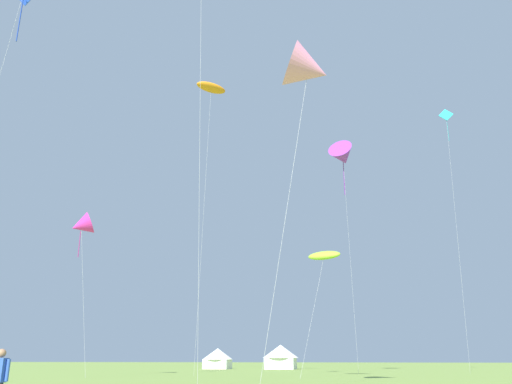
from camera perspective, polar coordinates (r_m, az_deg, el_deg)
name	(u,v)px	position (r m, az deg, el deg)	size (l,w,h in m)	color
kite_magenta_delta	(81,225)	(49.25, -18.55, -3.48)	(3.86, 2.81, 14.05)	#E02DA3
kite_purple_delta	(343,156)	(63.21, 9.47, 3.91)	(3.73, 4.19, 26.38)	purple
kite_orange_parafoil	(211,88)	(58.00, -4.93, 11.26)	(3.47, 3.40, 30.15)	orange
kite_cyan_diamond	(447,124)	(69.74, 20.14, 6.96)	(1.98, 2.08, 31.52)	#1EB7CC
kite_pink_delta	(308,69)	(29.73, 5.72, 13.22)	(4.21, 3.49, 18.28)	pink
kite_lime_parafoil	(324,256)	(45.41, 7.46, -6.90)	(3.63, 3.38, 10.46)	#99DB2D
festival_tent_center	(218,357)	(79.72, -4.21, -17.59)	(4.42, 4.42, 2.87)	white
festival_tent_left	(281,356)	(77.82, 2.72, -17.43)	(5.11, 5.11, 3.32)	white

